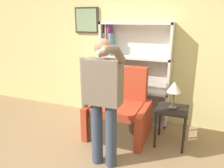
% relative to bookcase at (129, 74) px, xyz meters
% --- Properties ---
extents(wall_back, '(8.00, 0.11, 2.80)m').
position_rel_bookcase_xyz_m(wall_back, '(-0.06, 0.16, 0.50)').
color(wall_back, '#DBCC84').
rests_on(wall_back, ground_plane).
extents(bookcase, '(1.29, 0.28, 1.85)m').
position_rel_bookcase_xyz_m(bookcase, '(0.00, 0.00, 0.00)').
color(bookcase, silver).
rests_on(bookcase, ground_plane).
extents(armchair, '(0.97, 0.83, 1.13)m').
position_rel_bookcase_xyz_m(armchair, '(0.04, -0.60, -0.55)').
color(armchair, '#4C3823').
rests_on(armchair, ground_plane).
extents(person_standing, '(0.60, 0.78, 1.69)m').
position_rel_bookcase_xyz_m(person_standing, '(0.12, -1.47, 0.07)').
color(person_standing, '#384256').
rests_on(person_standing, ground_plane).
extents(side_table, '(0.46, 0.46, 0.60)m').
position_rel_bookcase_xyz_m(side_table, '(0.89, -0.62, -0.41)').
color(side_table, black).
rests_on(side_table, ground_plane).
extents(table_lamp, '(0.21, 0.21, 0.42)m').
position_rel_bookcase_xyz_m(table_lamp, '(0.89, -0.62, 0.01)').
color(table_lamp, '#4C4233').
rests_on(table_lamp, side_table).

